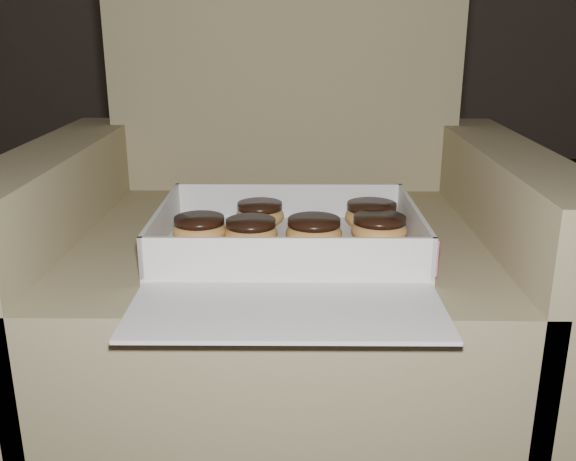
# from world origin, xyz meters

# --- Properties ---
(floor) EXTENTS (4.50, 4.50, 0.00)m
(floor) POSITION_xyz_m (0.00, 0.00, 0.00)
(floor) COLOR black
(floor) RESTS_ON ground
(armchair) EXTENTS (0.82, 0.69, 0.86)m
(armchair) POSITION_xyz_m (-0.16, -0.11, 0.27)
(armchair) COLOR #827653
(armchair) RESTS_ON floor
(bakery_box) EXTENTS (0.37, 0.43, 0.06)m
(bakery_box) POSITION_xyz_m (-0.14, -0.29, 0.40)
(bakery_box) COLOR silver
(bakery_box) RESTS_ON armchair
(donut_a) EXTENTS (0.08, 0.08, 0.04)m
(donut_a) POSITION_xyz_m (-0.19, -0.17, 0.41)
(donut_a) COLOR #D6924B
(donut_a) RESTS_ON bakery_box
(donut_b) EXTENTS (0.08, 0.08, 0.04)m
(donut_b) POSITION_xyz_m (-0.11, -0.26, 0.41)
(donut_b) COLOR #D6924B
(donut_b) RESTS_ON bakery_box
(donut_c) EXTENTS (0.08, 0.08, 0.04)m
(donut_c) POSITION_xyz_m (-0.27, -0.25, 0.41)
(donut_c) COLOR #D6924B
(donut_c) RESTS_ON bakery_box
(donut_d) EXTENTS (0.08, 0.08, 0.04)m
(donut_d) POSITION_xyz_m (-0.01, -0.25, 0.41)
(donut_d) COLOR #D6924B
(donut_d) RESTS_ON bakery_box
(donut_e) EXTENTS (0.08, 0.08, 0.04)m
(donut_e) POSITION_xyz_m (-0.20, -0.26, 0.41)
(donut_e) COLOR #D6924B
(donut_e) RESTS_ON bakery_box
(donut_f) EXTENTS (0.08, 0.08, 0.04)m
(donut_f) POSITION_xyz_m (-0.02, -0.18, 0.41)
(donut_f) COLOR #D6924B
(donut_f) RESTS_ON bakery_box
(crumb_a) EXTENTS (0.01, 0.01, 0.00)m
(crumb_a) POSITION_xyz_m (0.00, -0.28, 0.39)
(crumb_a) COLOR black
(crumb_a) RESTS_ON bakery_box
(crumb_b) EXTENTS (0.01, 0.01, 0.00)m
(crumb_b) POSITION_xyz_m (-0.26, -0.32, 0.39)
(crumb_b) COLOR black
(crumb_b) RESTS_ON bakery_box
(crumb_c) EXTENTS (0.01, 0.01, 0.00)m
(crumb_c) POSITION_xyz_m (-0.08, -0.32, 0.39)
(crumb_c) COLOR black
(crumb_c) RESTS_ON bakery_box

